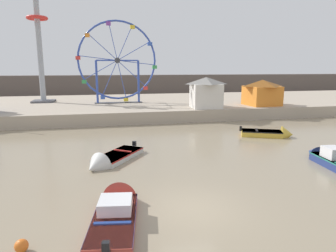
{
  "coord_description": "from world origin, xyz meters",
  "views": [
    {
      "loc": [
        -3.56,
        -11.18,
        5.89
      ],
      "look_at": [
        1.37,
        11.26,
        1.37
      ],
      "focal_mm": 31.79,
      "sensor_mm": 36.0,
      "label": 1
    }
  ],
  "objects": [
    {
      "name": "distant_town_skyline",
      "position": [
        0.0,
        50.89,
        2.2
      ],
      "size": [
        140.0,
        3.0,
        4.4
      ],
      "primitive_type": "cube",
      "color": "#564C47",
      "rests_on": "ground_plane"
    },
    {
      "name": "motorboat_navy_blue",
      "position": [
        9.91,
        3.81,
        0.36
      ],
      "size": [
        1.64,
        5.11,
        1.48
      ],
      "rotation": [
        0.0,
        0.0,
        1.47
      ],
      "color": "navy",
      "rests_on": "ground_plane"
    },
    {
      "name": "ground_plane",
      "position": [
        0.0,
        0.0,
        0.0
      ],
      "size": [
        240.0,
        240.0,
        0.0
      ],
      "primitive_type": "plane",
      "color": "gray"
    },
    {
      "name": "carnival_booth_white_ticket",
      "position": [
        8.04,
        21.26,
        3.15
      ],
      "size": [
        3.79,
        3.57,
        3.5
      ],
      "rotation": [
        0.0,
        0.0,
        -0.07
      ],
      "color": "silver",
      "rests_on": "quay_promenade"
    },
    {
      "name": "quay_promenade",
      "position": [
        0.0,
        30.14,
        0.67
      ],
      "size": [
        110.0,
        21.84,
        1.33
      ],
      "primitive_type": "cube",
      "color": "tan",
      "rests_on": "ground_plane"
    },
    {
      "name": "motorboat_pale_grey",
      "position": [
        -3.38,
        6.96,
        0.2
      ],
      "size": [
        4.2,
        4.97,
        1.5
      ],
      "rotation": [
        0.0,
        0.0,
        4.09
      ],
      "color": "silver",
      "rests_on": "ground_plane"
    },
    {
      "name": "mooring_buoy_orange",
      "position": [
        -6.34,
        -1.68,
        0.22
      ],
      "size": [
        0.44,
        0.44,
        0.44
      ],
      "primitive_type": "sphere",
      "color": "orange",
      "rests_on": "ground_plane"
    },
    {
      "name": "carnival_booth_orange_canopy",
      "position": [
        15.56,
        22.05,
        2.95
      ],
      "size": [
        4.21,
        4.11,
        3.11
      ],
      "rotation": [
        0.0,
        0.0,
        0.05
      ],
      "color": "orange",
      "rests_on": "quay_promenade"
    },
    {
      "name": "motorboat_mustard_yellow",
      "position": [
        10.61,
        11.48,
        0.27
      ],
      "size": [
        4.5,
        3.08,
        1.43
      ],
      "rotation": [
        0.0,
        0.0,
        5.86
      ],
      "color": "gold",
      "rests_on": "ground_plane"
    },
    {
      "name": "ferris_wheel_blue_frame",
      "position": [
        -1.55,
        28.27,
        6.58
      ],
      "size": [
        10.23,
        1.2,
        10.46
      ],
      "color": "#334CA8",
      "rests_on": "quay_promenade"
    },
    {
      "name": "motorboat_faded_red",
      "position": [
        -3.17,
        0.36,
        0.26
      ],
      "size": [
        2.31,
        5.5,
        1.5
      ],
      "rotation": [
        0.0,
        0.0,
        1.42
      ],
      "color": "#B24238",
      "rests_on": "ground_plane"
    },
    {
      "name": "drop_tower_steel_tower",
      "position": [
        -11.37,
        31.45,
        8.37
      ],
      "size": [
        2.8,
        2.8,
        13.84
      ],
      "color": "#999EA3",
      "rests_on": "quay_promenade"
    }
  ]
}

